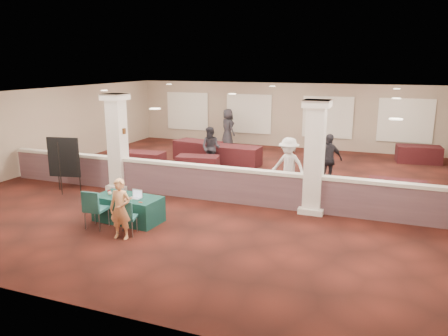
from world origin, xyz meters
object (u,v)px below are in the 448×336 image
at_px(near_table, 128,209).
at_px(woman, 120,209).
at_px(attendee_c, 328,160).
at_px(far_table_back_right, 418,154).
at_px(conf_chair_side, 94,206).
at_px(far_table_front_left, 143,160).
at_px(far_table_front_center, 198,164).
at_px(far_table_front_right, 396,192).
at_px(far_table_back_left, 198,150).
at_px(attendee_a, 211,148).
at_px(conf_chair_main, 126,215).
at_px(attendee_d, 228,128).
at_px(far_table_back_center, 236,156).
at_px(attendee_b, 288,166).
at_px(easel_board, 64,158).

distance_m(near_table, woman, 1.25).
bearing_deg(attendee_c, far_table_back_right, 23.38).
height_order(conf_chair_side, far_table_front_left, conf_chair_side).
distance_m(far_table_front_center, far_table_front_right, 7.35).
relative_size(far_table_back_left, attendee_a, 1.20).
bearing_deg(attendee_c, conf_chair_main, -156.14).
height_order(attendee_c, attendee_d, attendee_d).
distance_m(far_table_back_left, far_table_back_center, 2.06).
height_order(near_table, conf_chair_main, conf_chair_main).
bearing_deg(far_table_front_right, far_table_back_center, 155.03).
bearing_deg(near_table, attendee_b, 54.78).
xyz_separation_m(woman, far_table_front_right, (6.24, 5.41, -0.41)).
xyz_separation_m(near_table, far_table_back_right, (7.61, 10.53, 0.02)).
relative_size(far_table_back_right, attendee_d, 0.93).
bearing_deg(attendee_c, far_table_back_center, 122.23).
distance_m(easel_board, far_table_front_center, 5.08).
xyz_separation_m(near_table, easel_board, (-3.41, 1.54, 0.82)).
bearing_deg(near_table, conf_chair_main, -55.38).
distance_m(far_table_back_right, attendee_a, 8.91).
bearing_deg(attendee_a, far_table_back_center, 47.08).
bearing_deg(far_table_front_center, far_table_front_right, -10.00).
bearing_deg(far_table_front_left, far_table_back_right, 26.29).
xyz_separation_m(easel_board, far_table_back_center, (3.92, 5.70, -0.77)).
distance_m(near_table, attendee_b, 5.38).
xyz_separation_m(easel_board, attendee_c, (7.89, 4.00, -0.26)).
bearing_deg(conf_chair_side, attendee_c, 49.01).
bearing_deg(far_table_back_right, conf_chair_main, -121.79).
bearing_deg(far_table_back_right, far_table_front_left, -153.71).
relative_size(far_table_front_center, attendee_c, 0.88).
bearing_deg(easel_board, conf_chair_side, -49.82).
bearing_deg(conf_chair_side, attendee_d, 91.06).
relative_size(attendee_a, attendee_d, 0.88).
distance_m(far_table_front_left, attendee_d, 5.88).
height_order(far_table_back_right, attendee_a, attendee_a).
height_order(easel_board, far_table_front_center, easel_board).
bearing_deg(far_table_front_center, attendee_d, 98.37).
bearing_deg(far_table_back_center, near_table, -94.04).
distance_m(conf_chair_main, attendee_c, 7.56).
height_order(far_table_front_right, attendee_d, attendee_d).
height_order(conf_chair_side, attendee_b, attendee_b).
distance_m(conf_chair_main, far_table_front_right, 8.13).
bearing_deg(far_table_front_right, attendee_b, -176.24).
bearing_deg(conf_chair_main, far_table_back_center, 74.76).
distance_m(conf_chair_side, far_table_front_left, 6.60).
height_order(far_table_front_right, far_table_back_center, far_table_back_center).
xyz_separation_m(far_table_back_left, attendee_b, (4.90, -3.65, 0.51)).
height_order(far_table_front_center, attendee_c, attendee_c).
height_order(easel_board, woman, easel_board).
bearing_deg(attendee_c, woman, -155.61).
relative_size(far_table_front_left, far_table_back_center, 0.84).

